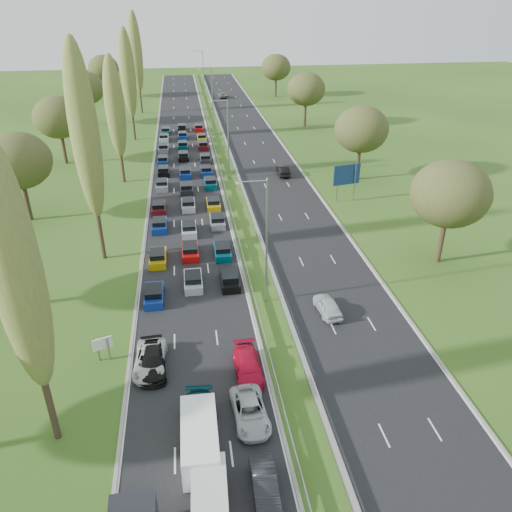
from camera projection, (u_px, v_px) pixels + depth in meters
ground at (228, 175)px, 79.06m from camera, size 260.00×260.00×0.00m
near_carriageway at (185, 172)px, 80.38m from camera, size 10.50×215.00×0.04m
far_carriageway at (267, 168)px, 82.11m from camera, size 10.50×215.00×0.04m
central_reservation at (226, 167)px, 80.99m from camera, size 2.36×215.00×0.32m
lamp_columns at (228, 140)px, 74.51m from camera, size 0.18×140.18×12.00m
poplar_row at (104, 114)px, 60.87m from camera, size 2.80×127.80×22.44m
woodland_left at (10, 170)px, 56.87m from camera, size 8.00×166.00×11.10m
woodland_right at (382, 144)px, 66.31m from camera, size 8.00×153.00×11.10m
traffic_queue_fill at (186, 179)px, 75.83m from camera, size 9.11×69.04×0.80m
near_car_2 at (150, 360)px, 38.06m from camera, size 2.56×5.17×1.41m
near_car_3 at (152, 361)px, 37.88m from camera, size 2.24×4.98×1.42m
near_car_7 at (198, 423)px, 32.40m from camera, size 2.57×5.56×1.57m
near_car_9 at (265, 485)px, 28.42m from camera, size 1.47×4.11×1.35m
near_car_10 at (250, 411)px, 33.42m from camera, size 2.51×4.99×1.36m
near_car_11 at (248, 366)px, 37.43m from camera, size 2.01×4.92×1.43m
far_car_0 at (328, 306)px, 44.63m from camera, size 2.00×4.30×1.43m
far_car_1 at (283, 170)px, 78.54m from camera, size 1.76×4.69×1.53m
far_car_2 at (222, 95)px, 136.74m from camera, size 2.50×5.11×1.40m
white_van_front at (210, 498)px, 27.30m from camera, size 1.95×4.97×2.00m
white_van_rear at (200, 436)px, 30.93m from camera, size 2.22×5.65×2.27m
info_sign at (103, 346)px, 38.53m from camera, size 1.45×0.60×2.10m
direction_sign at (347, 176)px, 67.41m from camera, size 3.93×0.93×5.20m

